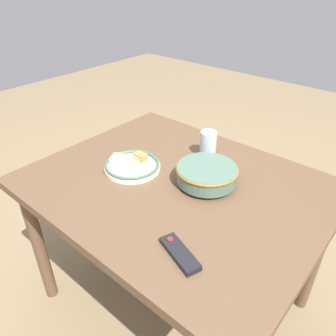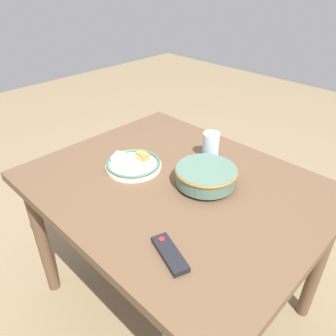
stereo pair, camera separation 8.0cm
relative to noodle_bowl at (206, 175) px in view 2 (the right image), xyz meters
name	(u,v)px [view 2 (the right image)]	position (x,y,z in m)	size (l,w,h in m)	color
ground_plane	(174,298)	(0.10, 0.07, -0.81)	(8.00, 8.00, 0.00)	#7F6B4C
dining_table	(175,200)	(0.10, 0.07, -0.14)	(1.20, 0.96, 0.76)	brown
noodle_bowl	(206,175)	(0.00, 0.00, 0.00)	(0.25, 0.25, 0.08)	#4C6B5B
food_plate	(133,164)	(0.31, 0.12, -0.03)	(0.25, 0.25, 0.05)	silver
tv_remote	(170,254)	(-0.17, 0.38, -0.04)	(0.18, 0.11, 0.02)	black
drinking_glass	(211,146)	(0.12, -0.18, 0.02)	(0.08, 0.08, 0.13)	silver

